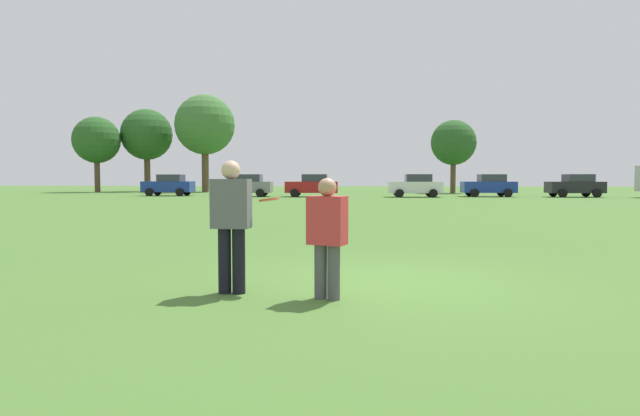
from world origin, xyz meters
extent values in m
plane|color=#47702D|center=(0.00, 0.00, 0.00)|extent=(188.72, 188.72, 0.00)
cylinder|color=black|center=(-2.12, -0.98, 0.43)|extent=(0.17, 0.17, 0.86)
cylinder|color=black|center=(-1.94, -0.98, 0.43)|extent=(0.17, 0.17, 0.86)
cube|color=#595960|center=(-2.03, -0.98, 1.17)|extent=(0.49, 0.28, 0.64)
sphere|color=#D8AD8C|center=(-2.03, -0.98, 1.61)|extent=(0.24, 0.24, 0.24)
cylinder|color=#4C4C51|center=(-0.68, -1.23, 0.34)|extent=(0.16, 0.16, 0.68)
cylinder|color=#4C4C51|center=(-0.85, -1.17, 0.34)|extent=(0.16, 0.16, 0.68)
cube|color=red|center=(-0.76, -1.20, 0.98)|extent=(0.52, 0.39, 0.60)
sphere|color=tan|center=(-0.76, -1.20, 1.39)|extent=(0.23, 0.23, 0.23)
cylinder|color=#E54C33|center=(-1.58, -0.77, 1.22)|extent=(0.27, 0.27, 0.07)
cube|color=#D8590C|center=(-1.21, 6.12, 0.01)|extent=(0.32, 0.32, 0.03)
cone|color=orange|center=(-1.21, 6.12, 0.26)|extent=(0.24, 0.24, 0.45)
cube|color=navy|center=(-17.70, 36.68, 0.78)|extent=(4.27, 1.98, 0.90)
cube|color=#2D333D|center=(-17.45, 36.69, 1.50)|extent=(2.07, 1.73, 0.64)
cylinder|color=black|center=(-18.96, 35.62, 0.33)|extent=(0.67, 0.25, 0.66)
cylinder|color=black|center=(-19.04, 37.62, 0.33)|extent=(0.67, 0.25, 0.66)
cylinder|color=black|center=(-16.36, 35.74, 0.33)|extent=(0.67, 0.25, 0.66)
cylinder|color=black|center=(-16.44, 37.73, 0.33)|extent=(0.67, 0.25, 0.66)
cube|color=slate|center=(-10.59, 35.36, 0.78)|extent=(4.27, 1.98, 0.90)
cube|color=#2D333D|center=(-10.34, 35.37, 1.50)|extent=(2.07, 1.73, 0.64)
cylinder|color=black|center=(-11.85, 34.31, 0.33)|extent=(0.67, 0.25, 0.66)
cylinder|color=black|center=(-11.94, 36.30, 0.33)|extent=(0.67, 0.25, 0.66)
cylinder|color=black|center=(-9.25, 34.42, 0.33)|extent=(0.67, 0.25, 0.66)
cylinder|color=black|center=(-9.33, 36.42, 0.33)|extent=(0.67, 0.25, 0.66)
cube|color=maroon|center=(-5.20, 35.40, 0.78)|extent=(4.27, 1.98, 0.90)
cube|color=#2D333D|center=(-4.95, 35.41, 1.50)|extent=(2.07, 1.73, 0.64)
cylinder|color=black|center=(-6.46, 34.35, 0.33)|extent=(0.67, 0.25, 0.66)
cylinder|color=black|center=(-6.54, 36.34, 0.33)|extent=(0.67, 0.25, 0.66)
cylinder|color=black|center=(-3.86, 34.46, 0.33)|extent=(0.67, 0.25, 0.66)
cylinder|color=black|center=(-3.94, 36.46, 0.33)|extent=(0.67, 0.25, 0.66)
cube|color=silver|center=(3.05, 35.54, 0.78)|extent=(4.27, 1.98, 0.90)
cube|color=#2D333D|center=(3.30, 35.55, 1.50)|extent=(2.07, 1.73, 0.64)
cylinder|color=black|center=(1.80, 34.48, 0.33)|extent=(0.67, 0.25, 0.66)
cylinder|color=black|center=(1.71, 36.48, 0.33)|extent=(0.67, 0.25, 0.66)
cylinder|color=black|center=(4.40, 34.60, 0.33)|extent=(0.67, 0.25, 0.66)
cylinder|color=black|center=(4.31, 36.59, 0.33)|extent=(0.67, 0.25, 0.66)
cube|color=navy|center=(9.06, 37.05, 0.78)|extent=(4.27, 1.98, 0.90)
cube|color=#2D333D|center=(9.31, 37.06, 1.50)|extent=(2.07, 1.73, 0.64)
cylinder|color=black|center=(7.80, 36.00, 0.33)|extent=(0.67, 0.25, 0.66)
cylinder|color=black|center=(7.71, 37.99, 0.33)|extent=(0.67, 0.25, 0.66)
cylinder|color=black|center=(10.40, 36.11, 0.33)|extent=(0.67, 0.25, 0.66)
cylinder|color=black|center=(10.32, 38.11, 0.33)|extent=(0.67, 0.25, 0.66)
cube|color=black|center=(15.72, 36.85, 0.78)|extent=(4.27, 1.98, 0.90)
cube|color=#2D333D|center=(15.97, 36.86, 1.50)|extent=(2.07, 1.73, 0.64)
cylinder|color=black|center=(14.47, 35.79, 0.33)|extent=(0.67, 0.25, 0.66)
cylinder|color=black|center=(14.38, 37.79, 0.33)|extent=(0.67, 0.25, 0.66)
cylinder|color=black|center=(17.07, 35.91, 0.33)|extent=(0.67, 0.25, 0.66)
cylinder|color=black|center=(16.98, 37.90, 0.33)|extent=(0.67, 0.25, 0.66)
cylinder|color=brown|center=(-30.00, 47.76, 1.75)|extent=(0.58, 0.58, 3.50)
sphere|color=#285623|center=(-30.00, 47.76, 5.62)|extent=(5.00, 5.00, 5.00)
cylinder|color=brown|center=(-25.75, 50.94, 2.00)|extent=(0.67, 0.67, 4.00)
sphere|color=#285623|center=(-25.75, 50.94, 6.43)|extent=(5.71, 5.71, 5.71)
cylinder|color=brown|center=(-18.77, 50.22, 2.30)|extent=(0.77, 0.77, 4.60)
sphere|color=#3D7033|center=(-18.77, 50.22, 7.39)|extent=(6.57, 6.57, 6.57)
cylinder|color=brown|center=(7.74, 47.62, 1.58)|extent=(0.53, 0.53, 3.17)
sphere|color=#285623|center=(7.74, 47.62, 5.09)|extent=(4.53, 4.53, 4.53)
camera|label=1|loc=(-0.19, -7.79, 1.50)|focal=30.22mm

